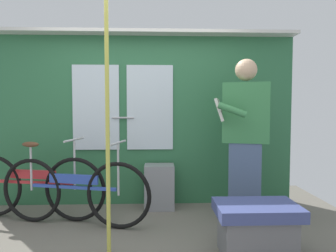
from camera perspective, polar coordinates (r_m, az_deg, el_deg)
ground_plane at (r=2.90m, az=-7.38°, el=-22.81°), size 5.07×4.10×0.04m
train_door_wall at (r=3.85m, az=-5.91°, el=2.06°), size 4.07×0.28×2.25m
bicycle_near_door at (r=3.37m, az=-18.20°, el=-11.98°), size 1.70×0.55×0.92m
bicycle_leaning_behind at (r=3.72m, az=-25.10°, el=-10.57°), size 1.72×0.50×0.93m
passenger_reading_newspaper at (r=3.34m, az=14.81°, el=-1.92°), size 0.64×0.58×1.81m
trash_bin_by_wall at (r=3.75m, az=-1.72°, el=-11.82°), size 0.37×0.28×0.56m
handrail_pole at (r=2.51m, az=-11.82°, el=-0.23°), size 0.04×0.04×2.21m
bench_seat_corner at (r=2.74m, az=17.02°, el=-18.63°), size 0.70×0.44×0.45m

